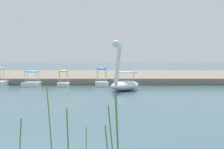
{
  "coord_description": "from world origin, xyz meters",
  "views": [
    {
      "loc": [
        2.15,
        -6.28,
        2.14
      ],
      "look_at": [
        2.11,
        18.47,
        1.09
      ],
      "focal_mm": 52.03,
      "sensor_mm": 36.0,
      "label": 1
    }
  ],
  "objects_px": {
    "swan_boat": "(125,82)",
    "pedal_boat_blue": "(102,82)",
    "pedal_boat_cyan": "(32,81)",
    "pedal_boat_lime": "(64,81)"
  },
  "relations": [
    {
      "from": "pedal_boat_blue",
      "to": "pedal_boat_lime",
      "type": "distance_m",
      "value": 3.19
    },
    {
      "from": "pedal_boat_blue",
      "to": "pedal_boat_cyan",
      "type": "bearing_deg",
      "value": 178.1
    },
    {
      "from": "pedal_boat_blue",
      "to": "pedal_boat_cyan",
      "type": "xyz_separation_m",
      "value": [
        -5.85,
        0.19,
        0.0
      ]
    },
    {
      "from": "pedal_boat_lime",
      "to": "pedal_boat_cyan",
      "type": "bearing_deg",
      "value": 176.68
    },
    {
      "from": "pedal_boat_cyan",
      "to": "pedal_boat_blue",
      "type": "bearing_deg",
      "value": -1.9
    },
    {
      "from": "swan_boat",
      "to": "pedal_boat_blue",
      "type": "bearing_deg",
      "value": 115.07
    },
    {
      "from": "pedal_boat_cyan",
      "to": "swan_boat",
      "type": "bearing_deg",
      "value": -27.24
    },
    {
      "from": "pedal_boat_blue",
      "to": "pedal_boat_lime",
      "type": "height_order",
      "value": "pedal_boat_blue"
    },
    {
      "from": "pedal_boat_blue",
      "to": "pedal_boat_cyan",
      "type": "relative_size",
      "value": 0.88
    },
    {
      "from": "pedal_boat_blue",
      "to": "pedal_boat_lime",
      "type": "xyz_separation_m",
      "value": [
        -3.19,
        0.04,
        0.01
      ]
    }
  ]
}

